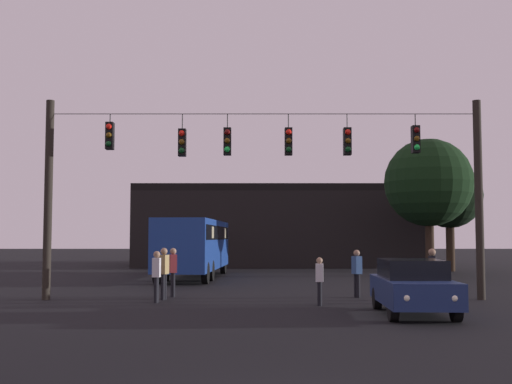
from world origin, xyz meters
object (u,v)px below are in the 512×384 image
pedestrian_crossing_right (164,270)px  pedestrian_crossing_left (320,279)px  car_near_right (413,286)px  pedestrian_trailing (433,272)px  pedestrian_near_bus (157,273)px  tree_behind_building (429,183)px  pedestrian_far_side (173,269)px  city_bus (195,242)px  tree_left_silhouette (450,196)px  pedestrian_crossing_center (357,270)px

pedestrian_crossing_right → pedestrian_crossing_left: bearing=-19.2°
car_near_right → pedestrian_trailing: size_ratio=2.49×
car_near_right → pedestrian_trailing: 3.45m
pedestrian_crossing_right → pedestrian_trailing: size_ratio=1.00×
pedestrian_crossing_left → pedestrian_near_bus: bearing=170.9°
tree_behind_building → car_near_right: bearing=-106.7°
car_near_right → tree_behind_building: tree_behind_building is taller
car_near_right → pedestrian_far_side: pedestrian_far_side is taller
car_near_right → tree_behind_building: bearing=73.3°
pedestrian_crossing_left → tree_behind_building: 17.69m
city_bus → tree_behind_building: size_ratio=1.45×
city_bus → tree_left_silhouette: (15.41, 6.60, 2.85)m
tree_left_silhouette → tree_behind_building: size_ratio=0.89×
pedestrian_crossing_right → pedestrian_crossing_center: bearing=7.1°
pedestrian_crossing_right → pedestrian_near_bus: 0.96m
pedestrian_far_side → tree_behind_building: tree_behind_building is taller
tree_left_silhouette → pedestrian_crossing_center: bearing=-116.5°
city_bus → tree_left_silhouette: size_ratio=1.63×
car_near_right → pedestrian_near_bus: bearing=157.0°
city_bus → tree_behind_building: 13.43m
city_bus → tree_behind_building: bearing=8.8°
pedestrian_crossing_right → pedestrian_near_bus: pedestrian_crossing_right is taller
pedestrian_crossing_left → pedestrian_crossing_right: bearing=160.8°
pedestrian_crossing_left → tree_left_silhouette: size_ratio=0.22×
pedestrian_crossing_right → car_near_right: bearing=-29.1°
pedestrian_crossing_left → tree_left_silhouette: (10.20, 19.94, 3.88)m
car_near_right → city_bus: bearing=115.7°
pedestrian_crossing_right → pedestrian_trailing: (8.91, -1.03, -0.00)m
pedestrian_crossing_left → tree_left_silhouette: tree_left_silhouette is taller
pedestrian_crossing_right → pedestrian_far_side: bearing=80.8°
pedestrian_crossing_left → tree_left_silhouette: 22.74m
city_bus → tree_left_silhouette: tree_left_silhouette is taller
car_near_right → pedestrian_crossing_right: pedestrian_crossing_right is taller
city_bus → pedestrian_trailing: 15.48m
pedestrian_crossing_right → pedestrian_trailing: bearing=-6.6°
pedestrian_crossing_left → pedestrian_crossing_center: size_ratio=0.89×
city_bus → pedestrian_crossing_center: city_bus is taller
pedestrian_crossing_center → pedestrian_far_side: 6.57m
pedestrian_trailing → tree_left_silhouette: 20.57m
car_near_right → tree_left_silhouette: bearing=70.6°
city_bus → pedestrian_near_bus: city_bus is taller
pedestrian_crossing_center → pedestrian_near_bus: pedestrian_crossing_center is taller
city_bus → pedestrian_trailing: (8.97, -12.58, -0.86)m
car_near_right → pedestrian_crossing_center: 5.07m
pedestrian_trailing → city_bus: bearing=125.5°
pedestrian_crossing_center → pedestrian_trailing: size_ratio=0.96×
pedestrian_near_bus → pedestrian_crossing_left: bearing=-9.1°
city_bus → tree_behind_building: tree_behind_building is taller
pedestrian_crossing_left → pedestrian_crossing_center: bearing=58.9°
pedestrian_near_bus → pedestrian_far_side: 2.05m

